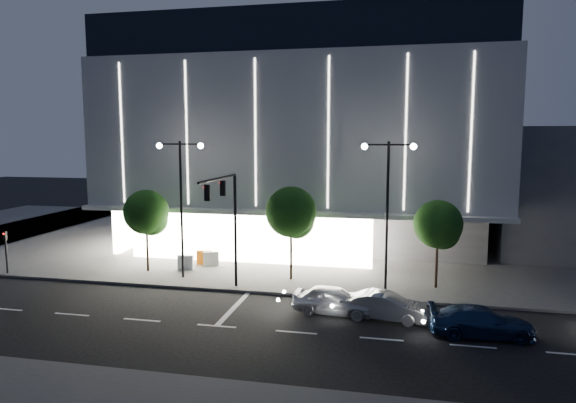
% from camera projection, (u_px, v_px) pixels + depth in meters
% --- Properties ---
extents(ground, '(160.00, 160.00, 0.00)m').
position_uv_depth(ground, '(190.00, 313.00, 27.10)').
color(ground, black).
rests_on(ground, ground).
extents(sidewalk_museum, '(70.00, 40.00, 0.15)m').
position_uv_depth(sidewalk_museum, '(337.00, 233.00, 49.36)').
color(sidewalk_museum, '#474747').
rests_on(sidewalk_museum, ground).
extents(museum, '(30.00, 25.80, 18.00)m').
position_uv_depth(museum, '(314.00, 137.00, 46.99)').
color(museum, '#4C4C51').
rests_on(museum, ground).
extents(traffic_mast, '(0.33, 5.89, 7.07)m').
position_uv_depth(traffic_mast, '(227.00, 211.00, 29.51)').
color(traffic_mast, black).
rests_on(traffic_mast, ground).
extents(street_lamp_west, '(3.16, 0.36, 9.00)m').
position_uv_depth(street_lamp_west, '(181.00, 189.00, 32.80)').
color(street_lamp_west, black).
rests_on(street_lamp_west, ground).
extents(street_lamp_east, '(3.16, 0.36, 9.00)m').
position_uv_depth(street_lamp_east, '(388.00, 193.00, 30.13)').
color(street_lamp_east, black).
rests_on(street_lamp_east, ground).
extents(ped_signal_far, '(0.22, 0.24, 3.00)m').
position_uv_depth(ped_signal_far, '(6.00, 248.00, 34.31)').
color(ped_signal_far, black).
rests_on(ped_signal_far, ground).
extents(tree_left, '(3.02, 3.02, 5.72)m').
position_uv_depth(tree_left, '(147.00, 215.00, 34.64)').
color(tree_left, black).
rests_on(tree_left, ground).
extents(tree_mid, '(3.25, 3.25, 6.15)m').
position_uv_depth(tree_mid, '(292.00, 215.00, 32.55)').
color(tree_mid, black).
rests_on(tree_mid, ground).
extents(tree_right, '(2.91, 2.91, 5.51)m').
position_uv_depth(tree_right, '(438.00, 227.00, 30.76)').
color(tree_right, black).
rests_on(tree_right, ground).
extents(car_lead, '(4.52, 2.28, 1.47)m').
position_uv_depth(car_lead, '(334.00, 300.00, 26.90)').
color(car_lead, '#B5B7BD').
rests_on(car_lead, ground).
extents(car_second, '(4.36, 2.03, 1.38)m').
position_uv_depth(car_second, '(386.00, 306.00, 26.06)').
color(car_second, '#ACAFB4').
rests_on(car_second, ground).
extents(car_third, '(4.86, 2.17, 1.38)m').
position_uv_depth(car_third, '(481.00, 322.00, 23.88)').
color(car_third, navy).
rests_on(car_third, ground).
extents(barrier_b, '(1.11, 0.32, 1.00)m').
position_uv_depth(barrier_b, '(186.00, 262.00, 35.36)').
color(barrier_b, white).
rests_on(barrier_b, sidewalk_museum).
extents(barrier_c, '(1.13, 0.47, 1.00)m').
position_uv_depth(barrier_c, '(204.00, 257.00, 36.84)').
color(barrier_c, '#C75B0B').
rests_on(barrier_c, sidewalk_museum).
extents(barrier_d, '(1.12, 0.59, 1.00)m').
position_uv_depth(barrier_d, '(211.00, 259.00, 36.47)').
color(barrier_d, '#BEBEBE').
rests_on(barrier_d, sidewalk_museum).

